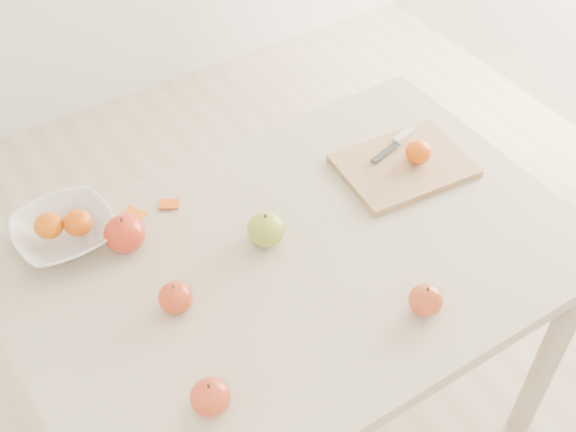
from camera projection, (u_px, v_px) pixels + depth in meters
ground at (297, 426)px, 2.08m from camera, size 3.50×3.50×0.00m
table at (300, 282)px, 1.61m from camera, size 1.20×0.80×0.75m
cutting_board at (404, 165)px, 1.73m from camera, size 0.32×0.25×0.02m
board_tangerine at (418, 152)px, 1.71m from camera, size 0.06×0.06×0.05m
fruit_bowl at (64, 232)px, 1.55m from camera, size 0.21×0.21×0.05m
bowl_tangerine_near at (49, 226)px, 1.53m from camera, size 0.06×0.06×0.05m
bowl_tangerine_far at (78, 223)px, 1.53m from camera, size 0.06×0.06×0.05m
orange_peel_a at (132, 220)px, 1.61m from camera, size 0.07×0.07×0.01m
orange_peel_b at (169, 205)px, 1.64m from camera, size 0.06×0.05×0.01m
paring_knife at (401, 138)px, 1.77m from camera, size 0.17×0.06×0.01m
apple_green at (266, 229)px, 1.54m from camera, size 0.08×0.08×0.07m
apple_red_b at (176, 298)px, 1.42m from camera, size 0.07×0.07×0.06m
apple_red_d at (210, 397)px, 1.26m from camera, size 0.07×0.07×0.07m
apple_red_a at (125, 234)px, 1.53m from camera, size 0.09×0.09×0.08m
apple_red_e at (426, 300)px, 1.41m from camera, size 0.07×0.07×0.06m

